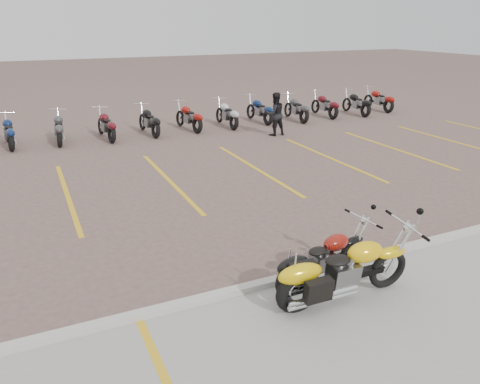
% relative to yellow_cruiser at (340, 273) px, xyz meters
% --- Properties ---
extents(ground, '(100.00, 100.00, 0.00)m').
position_rel_yellow_cruiser_xyz_m(ground, '(-0.72, 2.84, -0.49)').
color(ground, '#6F574F').
rests_on(ground, ground).
extents(concrete_apron, '(60.00, 5.00, 0.01)m').
position_rel_yellow_cruiser_xyz_m(concrete_apron, '(-0.72, -1.66, -0.49)').
color(concrete_apron, '#9E9B93').
rests_on(concrete_apron, ground).
extents(curb, '(60.00, 0.18, 0.12)m').
position_rel_yellow_cruiser_xyz_m(curb, '(-0.72, 0.84, -0.43)').
color(curb, '#ADAAA3').
rests_on(curb, ground).
extents(parking_stripes, '(38.00, 5.50, 0.01)m').
position_rel_yellow_cruiser_xyz_m(parking_stripes, '(-0.72, 6.84, -0.49)').
color(parking_stripes, gold).
rests_on(parking_stripes, ground).
extents(yellow_cruiser, '(2.41, 0.36, 0.99)m').
position_rel_yellow_cruiser_xyz_m(yellow_cruiser, '(0.00, 0.00, 0.00)').
color(yellow_cruiser, black).
rests_on(yellow_cruiser, ground).
extents(flame_cruiser, '(2.01, 0.51, 0.83)m').
position_rel_yellow_cruiser_xyz_m(flame_cruiser, '(0.00, 0.56, -0.08)').
color(flame_cruiser, black).
rests_on(flame_cruiser, ground).
extents(person_b, '(0.81, 0.64, 1.64)m').
position_rel_yellow_cruiser_xyz_m(person_b, '(4.60, 10.43, 0.33)').
color(person_b, black).
rests_on(person_b, ground).
extents(bg_bike_row, '(22.15, 2.02, 1.10)m').
position_rel_yellow_cruiser_xyz_m(bg_bike_row, '(1.03, 12.66, 0.06)').
color(bg_bike_row, black).
rests_on(bg_bike_row, ground).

